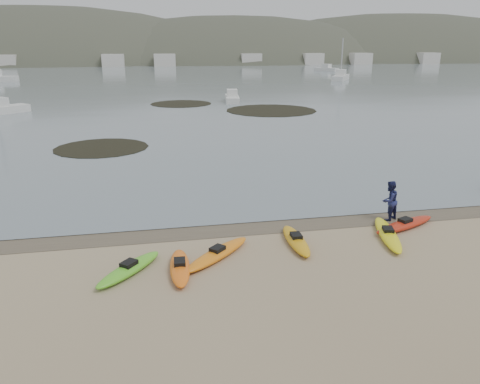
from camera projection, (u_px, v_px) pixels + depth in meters
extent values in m
plane|color=tan|center=(240.00, 224.00, 20.94)|extent=(600.00, 600.00, 0.00)
plane|color=brown|center=(241.00, 226.00, 20.66)|extent=(60.00, 60.00, 0.00)
plane|color=slate|center=(150.00, 55.00, 301.21)|extent=(1200.00, 1200.00, 0.00)
ellipsoid|color=#60CB28|center=(129.00, 269.00, 16.41)|extent=(2.57, 2.91, 0.34)
ellipsoid|color=red|center=(405.00, 225.00, 20.40)|extent=(3.60, 2.03, 0.34)
ellipsoid|color=orange|center=(217.00, 254.00, 17.58)|extent=(3.15, 3.09, 0.34)
ellipsoid|color=orange|center=(180.00, 267.00, 16.52)|extent=(0.83, 2.97, 0.34)
ellipsoid|color=yellow|center=(388.00, 234.00, 19.38)|extent=(1.68, 3.87, 0.34)
ellipsoid|color=gold|center=(296.00, 241.00, 18.76)|extent=(0.79, 3.15, 0.34)
imported|color=navy|center=(389.00, 201.00, 21.15)|extent=(1.11, 1.02, 1.84)
cylinder|color=black|center=(102.00, 148.00, 35.80)|extent=(7.10, 7.10, 0.04)
cylinder|color=black|center=(271.00, 110.00, 55.43)|extent=(10.69, 10.69, 0.04)
cylinder|color=black|center=(181.00, 104.00, 61.31)|extent=(7.96, 7.96, 0.04)
cube|color=silver|center=(232.00, 99.00, 63.54)|extent=(2.61, 6.44, 0.88)
cube|color=silver|center=(341.00, 77.00, 99.48)|extent=(6.48, 8.27, 1.17)
cube|color=silver|center=(326.00, 69.00, 131.05)|extent=(5.57, 7.27, 1.02)
ellipsoid|color=#384235|center=(50.00, 105.00, 200.37)|extent=(220.00, 120.00, 80.00)
ellipsoid|color=#384235|center=(235.00, 96.00, 209.54)|extent=(200.00, 110.00, 68.00)
ellipsoid|color=#384235|center=(397.00, 94.00, 235.02)|extent=(230.00, 130.00, 76.00)
cube|color=beige|center=(22.00, 61.00, 148.09)|extent=(7.00, 5.00, 4.00)
cube|color=beige|center=(100.00, 61.00, 152.49)|extent=(7.00, 5.00, 4.00)
cube|color=beige|center=(174.00, 60.00, 156.89)|extent=(7.00, 5.00, 4.00)
cube|color=beige|center=(244.00, 60.00, 161.29)|extent=(7.00, 5.00, 4.00)
cube|color=beige|center=(311.00, 59.00, 165.69)|extent=(7.00, 5.00, 4.00)
cube|color=beige|center=(373.00, 59.00, 170.09)|extent=(7.00, 5.00, 4.00)
cube|color=beige|center=(433.00, 58.00, 174.49)|extent=(7.00, 5.00, 4.00)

